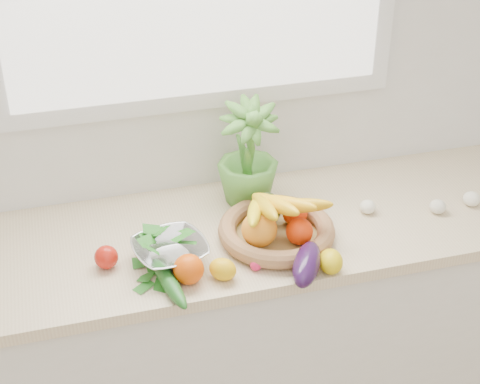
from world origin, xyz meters
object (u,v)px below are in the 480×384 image
object	(u,v)px
cucumber	(169,283)
eggplant	(307,264)
fruit_basket	(276,225)
apple	(106,257)
colander_with_spinach	(170,247)
potted_herb	(248,154)

from	to	relation	value
cucumber	eggplant	bearing A→B (deg)	-6.14
fruit_basket	apple	bearing A→B (deg)	-179.54
cucumber	colander_with_spinach	world-z (taller)	colander_with_spinach
apple	colander_with_spinach	size ratio (longest dim) A/B	0.28
eggplant	fruit_basket	xyz separation A→B (m)	(-0.03, 0.20, 0.01)
potted_herb	eggplant	bearing A→B (deg)	-82.54
colander_with_spinach	apple	bearing A→B (deg)	170.41
cucumber	potted_herb	xyz separation A→B (m)	(0.34, 0.38, 0.16)
eggplant	colander_with_spinach	size ratio (longest dim) A/B	0.80
fruit_basket	cucumber	bearing A→B (deg)	-156.81
eggplant	potted_herb	world-z (taller)	potted_herb
eggplant	potted_herb	distance (m)	0.45
fruit_basket	potted_herb	bearing A→B (deg)	96.24
apple	fruit_basket	distance (m)	0.52
apple	colander_with_spinach	world-z (taller)	colander_with_spinach
colander_with_spinach	eggplant	bearing A→B (deg)	-23.88
fruit_basket	colander_with_spinach	xyz separation A→B (m)	(-0.34, -0.04, 0.01)
fruit_basket	colander_with_spinach	bearing A→B (deg)	-174.01
colander_with_spinach	fruit_basket	bearing A→B (deg)	5.99
eggplant	potted_herb	size ratio (longest dim) A/B	0.57
fruit_basket	colander_with_spinach	distance (m)	0.34
apple	cucumber	world-z (taller)	apple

